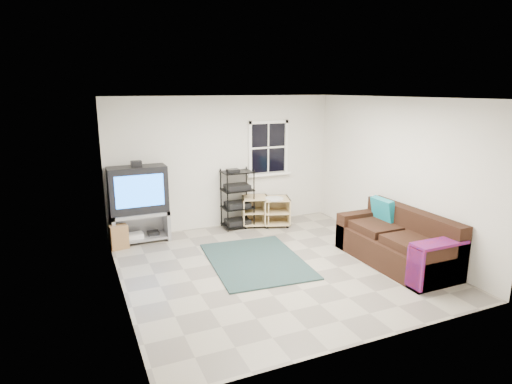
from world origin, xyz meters
name	(u,v)px	position (x,y,z in m)	size (l,w,h in m)	color
room	(268,151)	(0.95, 2.27, 1.48)	(4.60, 4.62, 4.60)	gray
tv_unit	(138,198)	(-1.74, 2.02, 0.82)	(1.02, 0.51, 1.49)	#93939A
av_rack	(237,202)	(0.18, 2.06, 0.52)	(0.59, 0.43, 1.19)	black
side_table_left	(255,210)	(0.56, 2.06, 0.32)	(0.64, 0.64, 0.60)	#DCC487
side_table_right	(276,209)	(0.95, 1.89, 0.34)	(0.66, 0.66, 0.60)	#DCC487
sofa	(398,243)	(1.86, -0.66, 0.33)	(0.90, 2.03, 0.93)	black
shag_rug	(256,260)	(-0.19, 0.30, 0.01)	(1.44, 1.98, 0.02)	black
paper_bag	(119,237)	(-2.15, 1.78, 0.21)	(0.30, 0.19, 0.42)	#926641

